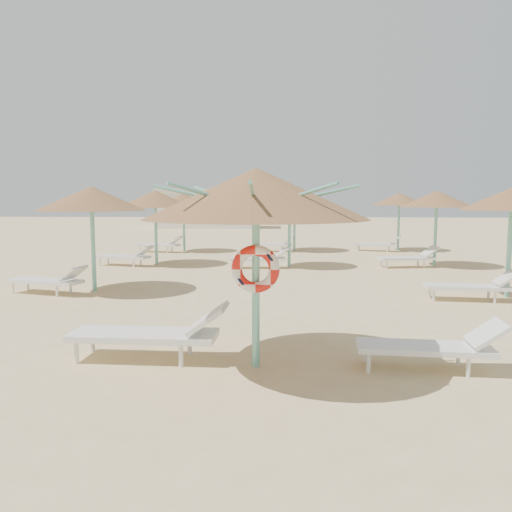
{
  "coord_description": "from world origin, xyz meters",
  "views": [
    {
      "loc": [
        -0.18,
        -7.18,
        2.36
      ],
      "look_at": [
        -0.58,
        2.19,
        1.3
      ],
      "focal_mm": 35.0,
      "sensor_mm": 36.0,
      "label": 1
    }
  ],
  "objects": [
    {
      "name": "ground",
      "position": [
        0.0,
        0.0,
        0.0
      ],
      "size": [
        120.0,
        120.0,
        0.0
      ],
      "primitive_type": "plane",
      "color": "#D9BE84",
      "rests_on": "ground"
    },
    {
      "name": "main_palapa",
      "position": [
        -0.48,
        -0.31,
        2.43
      ],
      "size": [
        3.12,
        3.12,
        2.8
      ],
      "color": "#6DBDAB",
      "rests_on": "ground"
    },
    {
      "name": "lounger_main_a",
      "position": [
        -2.0,
        -0.06,
        0.4
      ],
      "size": [
        2.36,
        0.8,
        0.85
      ],
      "rotation": [
        0.0,
        0.0,
        -0.04
      ],
      "color": "white",
      "rests_on": "ground"
    },
    {
      "name": "lounger_main_b",
      "position": [
        2.0,
        -0.34,
        0.34
      ],
      "size": [
        2.02,
        0.75,
        0.72
      ],
      "rotation": [
        0.0,
        0.0,
        -0.08
      ],
      "color": "white",
      "rests_on": "ground"
    },
    {
      "name": "palapa_field",
      "position": [
        1.16,
        10.51,
        2.32
      ],
      "size": [
        19.05,
        14.55,
        2.7
      ],
      "color": "#6DBDAB",
      "rests_on": "ground"
    },
    {
      "name": "service_hut",
      "position": [
        -6.0,
        35.0,
        1.64
      ],
      "size": [
        8.4,
        4.4,
        3.25
      ],
      "color": "silver",
      "rests_on": "ground"
    }
  ]
}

